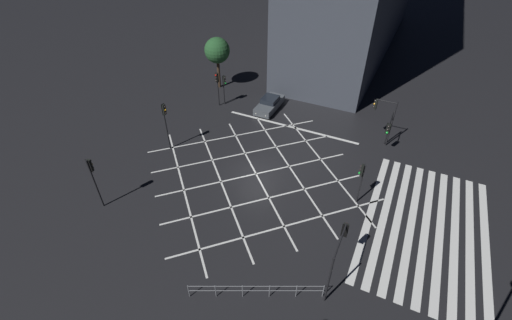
% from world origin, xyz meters
% --- Properties ---
extents(ground_plane, '(200.00, 200.00, 0.00)m').
position_xyz_m(ground_plane, '(0.00, 0.00, 0.00)').
color(ground_plane, black).
extents(road_markings, '(19.60, 26.39, 0.01)m').
position_xyz_m(road_markings, '(0.36, -8.81, 0.00)').
color(road_markings, silver).
rests_on(road_markings, ground_plane).
extents(traffic_light_ne_cross, '(0.36, 0.39, 3.24)m').
position_xyz_m(traffic_light_ne_cross, '(8.90, 7.95, 2.32)').
color(traffic_light_ne_cross, black).
rests_on(traffic_light_ne_cross, ground_plane).
extents(traffic_light_median_south, '(0.36, 0.39, 3.47)m').
position_xyz_m(traffic_light_median_south, '(0.36, -7.88, 2.49)').
color(traffic_light_median_south, black).
rests_on(traffic_light_median_south, ground_plane).
extents(traffic_light_median_north, '(0.36, 0.39, 4.43)m').
position_xyz_m(traffic_light_median_north, '(-0.16, 8.26, 3.15)').
color(traffic_light_median_north, black).
rests_on(traffic_light_median_north, ground_plane).
extents(traffic_light_nw_main, '(0.39, 0.36, 4.17)m').
position_xyz_m(traffic_light_nw_main, '(-7.91, 8.35, 2.98)').
color(traffic_light_nw_main, black).
rests_on(traffic_light_nw_main, ground_plane).
extents(traffic_light_sw_main, '(2.79, 0.36, 3.85)m').
position_xyz_m(traffic_light_sw_main, '(-6.61, -8.13, 2.85)').
color(traffic_light_sw_main, black).
rests_on(traffic_light_sw_main, ground_plane).
extents(traffic_light_se_main, '(2.08, 0.36, 3.27)m').
position_xyz_m(traffic_light_se_main, '(7.64, -8.58, 2.38)').
color(traffic_light_se_main, black).
rests_on(traffic_light_se_main, ground_plane).
extents(traffic_light_se_cross, '(0.36, 1.90, 4.34)m').
position_xyz_m(traffic_light_se_cross, '(8.62, -7.81, 3.15)').
color(traffic_light_se_cross, black).
rests_on(traffic_light_se_cross, ground_plane).
extents(traffic_light_ne_main, '(0.39, 0.36, 3.69)m').
position_xyz_m(traffic_light_ne_main, '(8.31, 8.41, 2.64)').
color(traffic_light_ne_main, black).
rests_on(traffic_light_ne_main, ground_plane).
extents(street_lamp_east, '(0.46, 0.46, 8.80)m').
position_xyz_m(street_lamp_east, '(14.43, -4.08, 5.83)').
color(street_lamp_east, black).
rests_on(street_lamp_east, ground_plane).
extents(street_tree_near, '(2.76, 2.76, 5.69)m').
position_xyz_m(street_tree_near, '(12.19, 10.61, 4.27)').
color(street_tree_near, '#38281C').
rests_on(street_tree_near, ground_plane).
extents(waiting_car, '(4.27, 1.72, 1.33)m').
position_xyz_m(waiting_car, '(9.94, 3.27, 0.63)').
color(waiting_car, '#474C51').
rests_on(waiting_car, ground_plane).
extents(pedestrian_railing, '(3.29, 6.73, 1.05)m').
position_xyz_m(pedestrian_railing, '(-9.52, -4.62, 0.67)').
color(pedestrian_railing, gray).
rests_on(pedestrian_railing, ground_plane).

